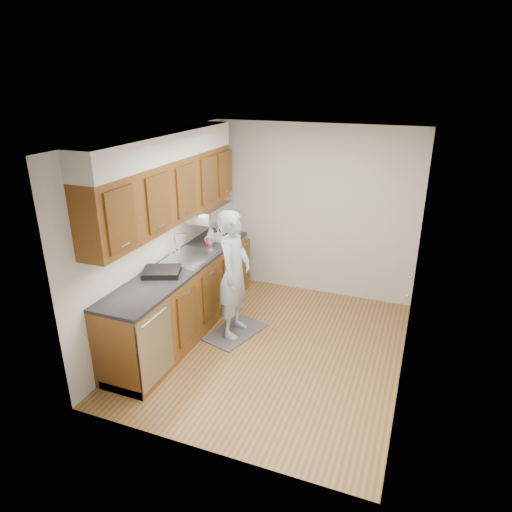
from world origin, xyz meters
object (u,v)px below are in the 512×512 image
at_px(soda_can, 208,243).
at_px(steel_can, 211,243).
at_px(soap_bottle_a, 211,234).
at_px(soap_bottle_b, 218,235).
at_px(soap_bottle_c, 209,238).
at_px(person, 234,266).
at_px(dish_rack, 162,272).

relative_size(soda_can, steel_can, 0.95).
height_order(soap_bottle_a, soap_bottle_b, soap_bottle_a).
bearing_deg(soda_can, soap_bottle_c, 113.95).
bearing_deg(soap_bottle_c, soap_bottle_b, 44.30).
distance_m(person, steel_can, 0.74).
bearing_deg(soap_bottle_a, dish_rack, -92.60).
distance_m(person, soap_bottle_b, 0.90).
relative_size(soap_bottle_c, soda_can, 1.38).
bearing_deg(soap_bottle_a, soap_bottle_c, -129.77).
distance_m(person, soda_can, 0.77).
bearing_deg(dish_rack, steel_can, 59.98).
distance_m(soap_bottle_a, soap_bottle_c, 0.06).
bearing_deg(steel_can, soap_bottle_b, 89.15).
distance_m(person, soap_bottle_c, 0.90).
bearing_deg(soda_can, soap_bottle_a, 101.37).
distance_m(soap_bottle_c, steel_can, 0.16).
relative_size(steel_can, dish_rack, 0.28).
relative_size(soap_bottle_b, dish_rack, 0.45).
xyz_separation_m(soap_bottle_c, dish_rack, (-0.03, -1.15, -0.04)).
bearing_deg(soap_bottle_c, soda_can, -66.05).
xyz_separation_m(soap_bottle_a, soap_bottle_b, (0.08, 0.07, -0.03)).
height_order(soap_bottle_c, steel_can, soap_bottle_c).
bearing_deg(soap_bottle_b, soda_can, -101.47).
bearing_deg(soap_bottle_a, steel_can, -65.07).
xyz_separation_m(soda_can, dish_rack, (-0.09, -1.03, -0.02)).
relative_size(soap_bottle_a, soap_bottle_c, 1.65).
relative_size(person, dish_rack, 4.44).
bearing_deg(steel_can, person, -41.35).
bearing_deg(person, soap_bottle_c, 43.24).
bearing_deg(steel_can, soda_can, 176.32).
bearing_deg(soap_bottle_b, person, -52.51).
relative_size(person, soap_bottle_a, 7.34).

